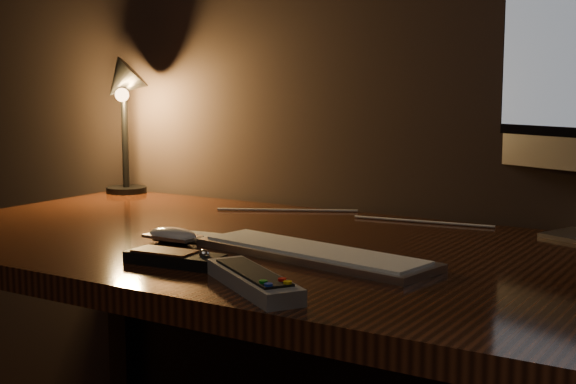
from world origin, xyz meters
The scene contains 8 objects.
desk centered at (0.00, 1.93, 0.62)m, with size 1.60×0.75×0.75m.
keyboard centered at (0.05, 1.78, 0.76)m, with size 0.43×0.12×0.02m, color silver.
mouse centered at (-0.22, 1.76, 0.76)m, with size 0.10×0.05×0.02m, color white.
media_remote centered at (-0.11, 1.63, 0.76)m, with size 0.16×0.07×0.03m.
tv_remote centered at (0.08, 1.57, 0.76)m, with size 0.22×0.17×0.03m.
papers centered at (-0.22, 1.81, 0.75)m, with size 0.11×0.08×0.01m, color white.
desk_lamp centered at (-0.72, 2.16, 0.98)m, with size 0.18×0.18×0.34m.
cable centered at (-0.08, 2.16, 0.75)m, with size 0.01×0.01×0.60m, color white.
Camera 1 is at (0.68, 0.69, 1.03)m, focal length 50.00 mm.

